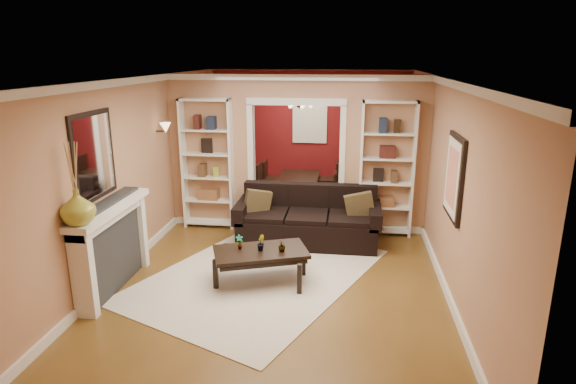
# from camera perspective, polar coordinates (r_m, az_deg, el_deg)

# --- Properties ---
(floor) EXTENTS (8.00, 8.00, 0.00)m
(floor) POSITION_cam_1_polar(r_m,az_deg,el_deg) (7.67, -0.08, -7.15)
(floor) COLOR brown
(floor) RESTS_ON ground
(ceiling) EXTENTS (8.00, 8.00, 0.00)m
(ceiling) POSITION_cam_1_polar(r_m,az_deg,el_deg) (7.06, -0.08, 13.44)
(ceiling) COLOR white
(ceiling) RESTS_ON ground
(wall_back) EXTENTS (8.00, 0.00, 8.00)m
(wall_back) POSITION_cam_1_polar(r_m,az_deg,el_deg) (11.16, 2.61, 7.37)
(wall_back) COLOR tan
(wall_back) RESTS_ON ground
(wall_front) EXTENTS (8.00, 0.00, 8.00)m
(wall_front) POSITION_cam_1_polar(r_m,az_deg,el_deg) (3.54, -8.70, -12.13)
(wall_front) COLOR tan
(wall_front) RESTS_ON ground
(wall_left) EXTENTS (0.00, 8.00, 8.00)m
(wall_left) POSITION_cam_1_polar(r_m,az_deg,el_deg) (7.86, -16.60, 3.09)
(wall_left) COLOR tan
(wall_left) RESTS_ON ground
(wall_right) EXTENTS (0.00, 8.00, 8.00)m
(wall_right) POSITION_cam_1_polar(r_m,az_deg,el_deg) (7.31, 17.70, 2.07)
(wall_right) COLOR tan
(wall_right) RESTS_ON ground
(partition_wall) EXTENTS (4.50, 0.15, 2.70)m
(partition_wall) POSITION_cam_1_polar(r_m,az_deg,el_deg) (8.41, 0.99, 4.57)
(partition_wall) COLOR tan
(partition_wall) RESTS_ON floor
(red_back_panel) EXTENTS (4.44, 0.04, 2.64)m
(red_back_panel) POSITION_cam_1_polar(r_m,az_deg,el_deg) (11.13, 2.60, 7.20)
(red_back_panel) COLOR maroon
(red_back_panel) RESTS_ON floor
(dining_window) EXTENTS (0.78, 0.03, 0.98)m
(dining_window) POSITION_cam_1_polar(r_m,az_deg,el_deg) (11.06, 2.59, 8.35)
(dining_window) COLOR #8CA5CC
(dining_window) RESTS_ON wall_back
(area_rug) EXTENTS (3.74, 4.25, 0.01)m
(area_rug) POSITION_cam_1_polar(r_m,az_deg,el_deg) (6.93, -3.50, -9.77)
(area_rug) COLOR beige
(area_rug) RESTS_ON floor
(sofa) EXTENTS (2.35, 1.01, 0.92)m
(sofa) POSITION_cam_1_polar(r_m,az_deg,el_deg) (7.90, 2.37, -2.91)
(sofa) COLOR black
(sofa) RESTS_ON floor
(pillow_left) EXTENTS (0.43, 0.30, 0.42)m
(pillow_left) POSITION_cam_1_polar(r_m,az_deg,el_deg) (7.93, -3.63, -1.33)
(pillow_left) COLOR brown
(pillow_left) RESTS_ON sofa
(pillow_right) EXTENTS (0.45, 0.17, 0.44)m
(pillow_right) POSITION_cam_1_polar(r_m,az_deg,el_deg) (7.79, 8.50, -1.71)
(pillow_right) COLOR brown
(pillow_right) RESTS_ON sofa
(coffee_table) EXTENTS (1.39, 1.06, 0.47)m
(coffee_table) POSITION_cam_1_polar(r_m,az_deg,el_deg) (6.64, -3.23, -8.77)
(coffee_table) COLOR black
(coffee_table) RESTS_ON floor
(plant_left) EXTENTS (0.13, 0.11, 0.20)m
(plant_left) POSITION_cam_1_polar(r_m,az_deg,el_deg) (6.56, -5.77, -5.94)
(plant_left) COLOR #336626
(plant_left) RESTS_ON coffee_table
(plant_center) EXTENTS (0.11, 0.13, 0.21)m
(plant_center) POSITION_cam_1_polar(r_m,az_deg,el_deg) (6.50, -3.28, -6.03)
(plant_center) COLOR #336626
(plant_center) RESTS_ON coffee_table
(plant_right) EXTENTS (0.11, 0.11, 0.18)m
(plant_right) POSITION_cam_1_polar(r_m,az_deg,el_deg) (6.47, -0.74, -6.31)
(plant_right) COLOR #336626
(plant_right) RESTS_ON coffee_table
(bookshelf_left) EXTENTS (0.90, 0.30, 2.30)m
(bookshelf_left) POSITION_cam_1_polar(r_m,az_deg,el_deg) (8.60, -9.48, 3.24)
(bookshelf_left) COLOR white
(bookshelf_left) RESTS_ON floor
(bookshelf_right) EXTENTS (0.90, 0.30, 2.30)m
(bookshelf_right) POSITION_cam_1_polar(r_m,az_deg,el_deg) (8.26, 11.60, 2.62)
(bookshelf_right) COLOR white
(bookshelf_right) RESTS_ON floor
(fireplace) EXTENTS (0.32, 1.70, 1.16)m
(fireplace) POSITION_cam_1_polar(r_m,az_deg,el_deg) (6.72, -19.92, -6.25)
(fireplace) COLOR white
(fireplace) RESTS_ON floor
(vase) EXTENTS (0.50, 0.50, 0.40)m
(vase) POSITION_cam_1_polar(r_m,az_deg,el_deg) (5.90, -23.67, -1.65)
(vase) COLOR #9DA234
(vase) RESTS_ON fireplace
(mirror) EXTENTS (0.03, 0.95, 1.10)m
(mirror) POSITION_cam_1_polar(r_m,az_deg,el_deg) (6.45, -22.05, 3.98)
(mirror) COLOR silver
(mirror) RESTS_ON wall_left
(wall_sconce) EXTENTS (0.18, 0.18, 0.22)m
(wall_sconce) POSITION_cam_1_polar(r_m,az_deg,el_deg) (8.23, -14.70, 7.19)
(wall_sconce) COLOR #FFE0A5
(wall_sconce) RESTS_ON wall_left
(framed_art) EXTENTS (0.04, 0.85, 1.05)m
(framed_art) POSITION_cam_1_polar(r_m,az_deg,el_deg) (6.30, 19.01, 1.69)
(framed_art) COLOR black
(framed_art) RESTS_ON wall_right
(dining_table) EXTENTS (1.53, 0.85, 0.54)m
(dining_table) POSITION_cam_1_polar(r_m,az_deg,el_deg) (10.12, 1.33, 0.23)
(dining_table) COLOR black
(dining_table) RESTS_ON floor
(dining_chair_nw) EXTENTS (0.47, 0.47, 0.92)m
(dining_chair_nw) POSITION_cam_1_polar(r_m,az_deg,el_deg) (9.85, -2.03, 0.93)
(dining_chair_nw) COLOR black
(dining_chair_nw) RESTS_ON floor
(dining_chair_ne) EXTENTS (0.40, 0.40, 0.78)m
(dining_chair_ne) POSITION_cam_1_polar(r_m,az_deg,el_deg) (9.76, 4.36, 0.32)
(dining_chair_ne) COLOR black
(dining_chair_ne) RESTS_ON floor
(dining_chair_sw) EXTENTS (0.47, 0.47, 0.84)m
(dining_chair_sw) POSITION_cam_1_polar(r_m,az_deg,el_deg) (10.44, -1.49, 1.57)
(dining_chair_sw) COLOR black
(dining_chair_sw) RESTS_ON floor
(dining_chair_se) EXTENTS (0.54, 0.54, 0.86)m
(dining_chair_se) POSITION_cam_1_polar(r_m,az_deg,el_deg) (10.33, 4.55, 1.43)
(dining_chair_se) COLOR black
(dining_chair_se) RESTS_ON floor
(chandelier) EXTENTS (0.50, 0.50, 0.30)m
(chandelier) POSITION_cam_1_polar(r_m,az_deg,el_deg) (9.79, 2.00, 10.14)
(chandelier) COLOR #332517
(chandelier) RESTS_ON ceiling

